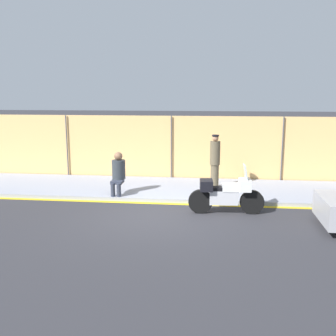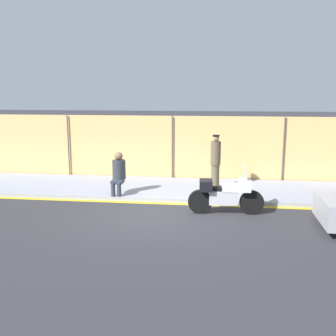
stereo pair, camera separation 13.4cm
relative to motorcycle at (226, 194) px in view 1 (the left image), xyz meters
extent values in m
plane|color=#2D2D33|center=(-2.01, -0.40, -0.58)|extent=(120.00, 120.00, 0.00)
cube|color=#8E93A3|center=(-2.01, 2.48, -0.52)|extent=(31.40, 3.20, 0.13)
cube|color=gold|center=(-2.01, 0.79, -0.58)|extent=(31.40, 0.18, 0.01)
cube|color=#E5B26B|center=(-2.01, 4.17, 0.69)|extent=(29.83, 0.08, 2.54)
cylinder|color=#4C4C51|center=(-6.24, 4.07, 0.69)|extent=(0.05, 0.05, 2.54)
cylinder|color=#4C4C51|center=(-2.01, 4.07, 0.69)|extent=(0.05, 0.05, 2.54)
cylinder|color=#4C4C51|center=(2.22, 4.07, 0.69)|extent=(0.05, 0.05, 2.54)
cylinder|color=black|center=(0.76, 0.05, -0.24)|extent=(0.70, 0.19, 0.69)
cylinder|color=black|center=(-0.72, -0.05, -0.24)|extent=(0.70, 0.19, 0.69)
cube|color=silver|center=(-0.06, 0.00, -0.10)|extent=(0.83, 0.34, 0.41)
cube|color=white|center=(0.15, 0.01, 0.19)|extent=(0.54, 0.34, 0.22)
cube|color=black|center=(-0.15, -0.01, 0.15)|extent=(0.62, 0.32, 0.10)
cube|color=white|center=(0.53, 0.04, 0.27)|extent=(0.35, 0.50, 0.34)
cube|color=silver|center=(0.53, 0.04, 0.65)|extent=(0.13, 0.43, 0.42)
cube|color=black|center=(-0.56, -0.04, 0.25)|extent=(0.39, 0.53, 0.30)
cylinder|color=brown|center=(-0.31, 2.61, -0.04)|extent=(0.29, 0.29, 0.82)
cylinder|color=brown|center=(-0.31, 2.61, 0.78)|extent=(0.35, 0.35, 0.82)
sphere|color=#A37556|center=(-0.31, 2.61, 1.30)|extent=(0.22, 0.22, 0.22)
cylinder|color=black|center=(-0.31, 2.61, 1.39)|extent=(0.25, 0.25, 0.05)
cylinder|color=#2D3342|center=(-3.58, 0.99, -0.23)|extent=(0.14, 0.14, 0.44)
cylinder|color=#2D3342|center=(-3.38, 0.99, -0.23)|extent=(0.14, 0.14, 0.44)
cube|color=#2D3342|center=(-3.48, 1.21, -0.01)|extent=(0.37, 0.44, 0.10)
cylinder|color=#2D3338|center=(-3.48, 1.44, 0.35)|extent=(0.44, 0.44, 0.63)
sphere|color=brown|center=(-3.48, 1.44, 0.80)|extent=(0.27, 0.27, 0.27)
camera|label=1|loc=(-0.40, -11.03, 2.90)|focal=42.00mm
camera|label=2|loc=(-0.26, -11.02, 2.90)|focal=42.00mm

